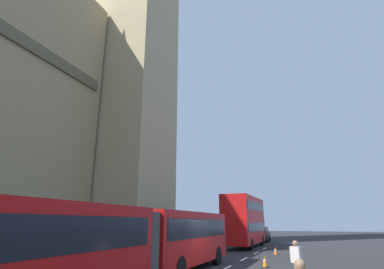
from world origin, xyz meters
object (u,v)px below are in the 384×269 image
at_px(sedan_lead, 261,234).
at_px(pedestrian_by_kerb, 297,261).
at_px(articulated_bus, 129,240).
at_px(double_decker_bus, 245,219).
at_px(traffic_cone_middle, 276,251).
at_px(traffic_cone_west, 265,262).

relative_size(sedan_lead, pedestrian_by_kerb, 2.60).
bearing_deg(articulated_bus, double_decker_bus, 0.00).
bearing_deg(sedan_lead, traffic_cone_middle, -167.16).
relative_size(sedan_lead, traffic_cone_west, 7.59).
bearing_deg(traffic_cone_west, double_decker_bus, 16.13).
bearing_deg(articulated_bus, sedan_lead, -0.16).
distance_m(double_decker_bus, traffic_cone_middle, 7.93).
xyz_separation_m(sedan_lead, pedestrian_by_kerb, (-27.50, -5.82, -0.00)).
height_order(sedan_lead, traffic_cone_middle, sedan_lead).
height_order(articulated_bus, traffic_cone_middle, articulated_bus).
distance_m(traffic_cone_west, traffic_cone_middle, 6.85).
height_order(sedan_lead, traffic_cone_west, sedan_lead).
bearing_deg(double_decker_bus, articulated_bus, -180.00).
xyz_separation_m(double_decker_bus, traffic_cone_middle, (-6.60, -3.68, -2.43)).
height_order(double_decker_bus, sedan_lead, double_decker_bus).
xyz_separation_m(sedan_lead, traffic_cone_west, (-22.58, -3.80, -0.63)).
xyz_separation_m(articulated_bus, sedan_lead, (30.38, -0.09, -0.83)).
bearing_deg(pedestrian_by_kerb, traffic_cone_middle, 10.73).
distance_m(sedan_lead, pedestrian_by_kerb, 28.11).
bearing_deg(traffic_cone_west, traffic_cone_middle, 1.76).
height_order(traffic_cone_west, pedestrian_by_kerb, pedestrian_by_kerb).
distance_m(double_decker_bus, pedestrian_by_kerb, 19.37).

